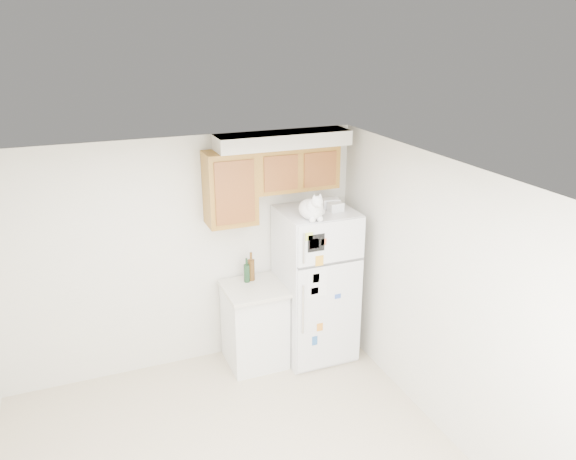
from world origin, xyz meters
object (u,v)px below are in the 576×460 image
storage_box_front (336,207)px  bottle_green (247,270)px  storage_box_back (331,203)px  base_counter (255,324)px  cat (313,209)px  bottle_amber (251,266)px  refrigerator (316,284)px

storage_box_front → bottle_green: (-0.89, 0.29, -0.69)m
storage_box_back → base_counter: bearing=-170.3°
cat → base_counter: bearing=149.4°
cat → storage_box_back: cat is taller
storage_box_back → bottle_amber: bearing=179.1°
cat → storage_box_back: size_ratio=2.36×
storage_box_front → bottle_green: storage_box_front is taller
bottle_amber → base_counter: bearing=-100.2°
base_counter → storage_box_back: 1.55m
base_counter → cat: (0.53, -0.31, 1.35)m
storage_box_front → bottle_green: bearing=158.5°
storage_box_back → storage_box_front: (-0.01, -0.13, -0.01)m
refrigerator → base_counter: size_ratio=1.85×
storage_box_front → base_counter: bearing=165.9°
base_counter → bottle_amber: size_ratio=2.87×
cat → storage_box_back: bearing=39.6°
bottle_green → bottle_amber: 0.07m
base_counter → bottle_green: 0.61m
refrigerator → cat: size_ratio=4.00×
refrigerator → bottle_green: refrigerator is taller
storage_box_back → bottle_green: storage_box_back is taller
refrigerator → cat: (-0.16, -0.24, 0.96)m
storage_box_back → bottle_green: size_ratio=0.66×
base_counter → storage_box_back: (0.87, -0.03, 1.29)m
refrigerator → bottle_green: bearing=164.3°
base_counter → storage_box_back: storage_box_back is taller
storage_box_back → cat: bearing=-128.7°
base_counter → bottle_green: bearing=103.8°
refrigerator → storage_box_front: bearing=-26.7°
base_counter → storage_box_front: (0.86, -0.16, 1.28)m
refrigerator → bottle_green: 0.78m
storage_box_back → bottle_green: (-0.90, 0.16, -0.69)m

